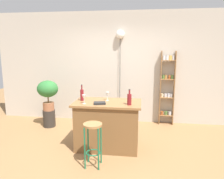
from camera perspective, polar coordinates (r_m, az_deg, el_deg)
ground at (r=4.13m, az=-1.81°, el=-16.49°), size 12.00×12.00×0.00m
back_wall at (r=5.62m, az=1.46°, el=5.74°), size 6.40×0.10×2.80m
kitchen_counter at (r=4.22m, az=-1.15°, el=-9.16°), size 1.26×0.74×0.90m
bar_stool at (r=3.55m, az=-5.02°, el=-11.91°), size 0.30×0.30×0.72m
spice_shelf at (r=5.54m, az=14.26°, el=0.82°), size 0.35×0.15×1.83m
plant_stool at (r=5.58m, az=-16.10°, el=-7.24°), size 0.29×0.29×0.41m
potted_plant at (r=5.42m, az=-16.47°, el=-0.41°), size 0.50×0.45×0.73m
bottle_sauce_amber at (r=4.20m, az=-7.86°, el=-1.35°), size 0.07×0.07×0.31m
bottle_spirits_clear at (r=3.86m, az=4.56°, el=-2.51°), size 0.08×0.08×0.28m
wine_glass_left at (r=4.17m, az=-1.21°, el=-1.32°), size 0.07×0.07×0.16m
wine_glass_center at (r=3.97m, az=-7.37°, el=-2.04°), size 0.07×0.07×0.16m
cookbook at (r=3.93m, az=-3.25°, el=-3.57°), size 0.24×0.20×0.03m
pendant_globe_light at (r=5.49m, az=2.15°, el=13.84°), size 0.21×0.21×2.33m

